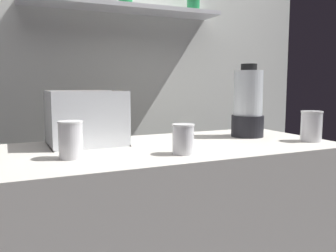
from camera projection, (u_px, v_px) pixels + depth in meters
counter at (168, 252)px, 1.51m from camera, size 1.40×0.64×0.90m
back_wall_unit at (113, 64)px, 2.10m from camera, size 2.60×0.24×2.50m
carrot_display_bin at (88, 126)px, 1.48m from camera, size 0.30×0.25×0.22m
blender_pitcher at (248, 105)px, 1.69m from camera, size 0.15×0.15×0.34m
juice_cup_mango_far_left at (71, 142)px, 1.21m from camera, size 0.08×0.08×0.13m
juice_cup_mango_left at (183, 141)px, 1.28m from camera, size 0.08×0.08×0.11m
juice_cup_beet_middle at (311, 128)px, 1.56m from camera, size 0.09×0.09×0.13m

